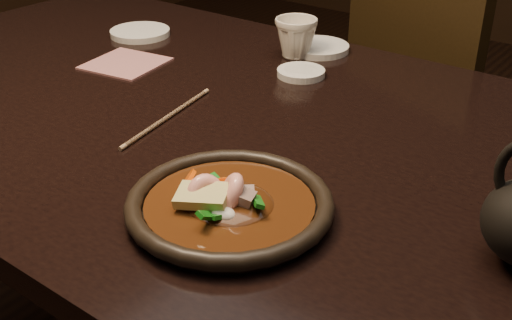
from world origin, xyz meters
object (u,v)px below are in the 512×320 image
Objects in this scene: plate at (230,205)px; tea_cup at (296,36)px; chair at (436,122)px; table at (211,150)px.

plate is 3.02× the size of tea_cup.
chair is at bearing 68.06° from tea_cup.
chair is 0.98m from plate.
plate is at bearing -44.48° from table.
tea_cup reaches higher than plate.
plate is at bearing 117.90° from chair.
chair reaches higher than plate.
table is 18.59× the size of tea_cup.
tea_cup is (-0.26, 0.53, 0.03)m from plate.
tea_cup is at bearing 96.11° from table.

